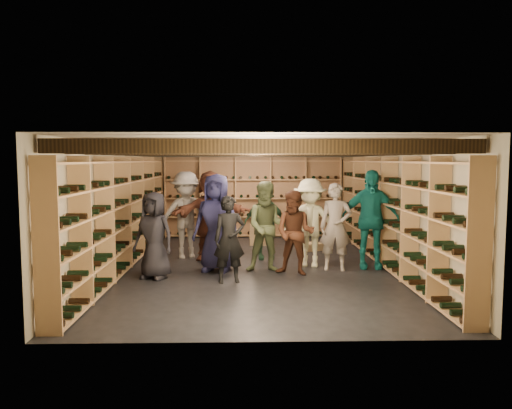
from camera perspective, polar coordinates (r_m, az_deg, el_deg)
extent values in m
plane|color=black|center=(9.81, 0.08, -7.16)|extent=(8.00, 8.00, 0.00)
cube|color=tan|center=(13.61, -0.36, 1.41)|extent=(5.50, 0.02, 2.40)
cube|color=tan|center=(5.66, 1.14, -3.98)|extent=(5.50, 0.02, 2.40)
cube|color=tan|center=(9.94, -15.97, -0.20)|extent=(0.02, 8.00, 2.40)
cube|color=tan|center=(10.08, 15.91, -0.13)|extent=(0.02, 8.00, 2.40)
cube|color=beige|center=(9.59, 0.08, 6.99)|extent=(5.50, 8.00, 0.01)
cube|color=black|center=(6.09, 0.95, 6.69)|extent=(5.40, 0.12, 0.18)
cube|color=black|center=(6.96, 0.65, 6.50)|extent=(5.40, 0.12, 0.18)
cube|color=black|center=(7.83, 0.42, 6.36)|extent=(5.40, 0.12, 0.18)
cube|color=black|center=(8.71, 0.24, 6.25)|extent=(5.40, 0.12, 0.18)
cube|color=black|center=(9.58, 0.08, 6.15)|extent=(5.40, 0.12, 0.18)
cube|color=black|center=(10.46, -0.04, 6.08)|extent=(5.40, 0.12, 0.18)
cube|color=black|center=(11.33, -0.15, 6.01)|extent=(5.40, 0.12, 0.18)
cube|color=black|center=(12.21, -0.24, 5.95)|extent=(5.40, 0.12, 0.18)
cube|color=black|center=(13.08, -0.32, 5.91)|extent=(5.40, 0.12, 0.18)
cube|color=tan|center=(9.91, -14.95, -0.92)|extent=(0.32, 7.50, 2.15)
cube|color=tan|center=(10.04, 14.91, -0.84)|extent=(0.32, 7.50, 2.15)
cube|color=tan|center=(13.45, -0.34, 0.84)|extent=(4.70, 0.30, 2.15)
cube|color=tan|center=(11.32, -3.48, -5.06)|extent=(0.53, 0.37, 0.17)
cube|color=tan|center=(11.29, -3.48, -4.21)|extent=(0.53, 0.37, 0.17)
cube|color=tan|center=(11.26, -3.48, -3.36)|extent=(0.53, 0.37, 0.17)
cube|color=tan|center=(12.30, 0.52, -4.23)|extent=(0.54, 0.40, 0.17)
cube|color=tan|center=(12.27, 0.52, -3.45)|extent=(0.54, 0.40, 0.17)
cube|color=tan|center=(12.24, 0.52, -2.66)|extent=(0.54, 0.40, 0.17)
cube|color=tan|center=(11.61, 6.29, -4.82)|extent=(0.59, 0.50, 0.17)
imported|color=black|center=(8.96, -11.58, -3.47)|extent=(0.88, 0.73, 1.53)
imported|color=black|center=(8.51, -3.06, -4.00)|extent=(0.59, 0.44, 1.48)
imported|color=#4D5835|center=(9.28, 1.33, -2.57)|extent=(0.84, 0.66, 1.69)
imported|color=beige|center=(9.80, 6.20, -2.10)|extent=(1.23, 0.88, 1.72)
imported|color=#14716B|center=(9.84, 12.90, -1.64)|extent=(1.16, 0.59, 1.90)
imported|color=brown|center=(10.49, -5.16, -1.21)|extent=(1.81, 1.02, 1.86)
imported|color=#21214B|center=(9.37, -4.54, -2.08)|extent=(1.03, 0.82, 1.83)
imported|color=gray|center=(9.56, 9.10, -2.52)|extent=(0.66, 0.50, 1.65)
imported|color=#452315|center=(9.07, 4.48, -3.26)|extent=(0.91, 0.82, 1.54)
imported|color=#A69F98|center=(10.67, -7.98, -1.20)|extent=(1.31, 0.93, 1.84)
imported|color=#295235|center=(10.50, 1.05, -2.15)|extent=(0.92, 0.45, 1.52)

